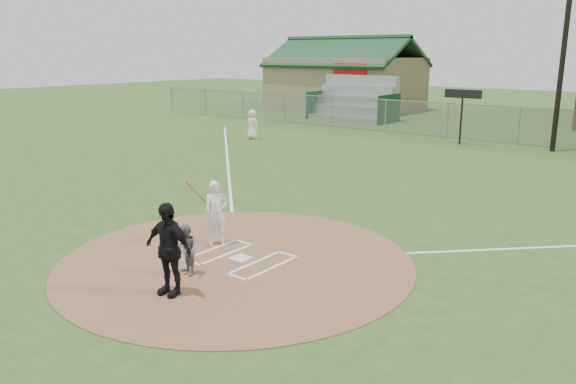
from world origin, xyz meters
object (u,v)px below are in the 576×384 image
Objects in this scene: catcher at (186,250)px; umpire at (168,249)px; batter_at_plate at (216,213)px; ondeck_player at (252,124)px; home_plate at (240,258)px.

umpire reaches higher than catcher.
umpire reaches higher than batter_at_plate.
umpire is 21.30m from ondeck_player.
home_plate is at bearing -19.24° from batter_at_plate.
batter_at_plate is at bearing 160.76° from home_plate.
home_plate is 19.35m from ondeck_player.
home_plate is at bearing 136.29° from ondeck_player.
umpire is (0.22, -2.35, 0.95)m from home_plate.
umpire is 1.15× the size of ondeck_player.
batter_at_plate is (11.40, -14.22, 0.02)m from ondeck_player.
ondeck_player is at bearing 144.44° from catcher.
ondeck_player is at bearing 119.58° from umpire.
batter_at_plate is (-0.96, 1.88, 0.26)m from catcher.
home_plate is 0.24× the size of batter_at_plate.
catcher is 0.68× the size of ondeck_player.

